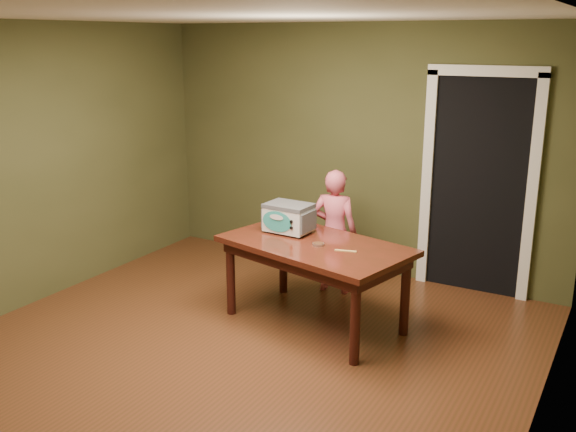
# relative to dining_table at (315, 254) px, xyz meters

# --- Properties ---
(floor) EXTENTS (5.00, 5.00, 0.00)m
(floor) POSITION_rel_dining_table_xyz_m (-0.30, -0.99, -0.65)
(floor) COLOR #5A2D19
(floor) RESTS_ON ground
(room_shell) EXTENTS (4.52, 5.02, 2.61)m
(room_shell) POSITION_rel_dining_table_xyz_m (-0.30, -0.99, 1.06)
(room_shell) COLOR #484A27
(room_shell) RESTS_ON ground
(doorway) EXTENTS (1.10, 0.66, 2.25)m
(doorway) POSITION_rel_dining_table_xyz_m (1.00, 1.79, 0.41)
(doorway) COLOR black
(doorway) RESTS_ON ground
(dining_table) EXTENTS (1.76, 1.24, 0.75)m
(dining_table) POSITION_rel_dining_table_xyz_m (0.00, 0.00, 0.00)
(dining_table) COLOR #3C190D
(dining_table) RESTS_ON floor
(toy_oven) EXTENTS (0.44, 0.31, 0.26)m
(toy_oven) POSITION_rel_dining_table_xyz_m (-0.35, 0.16, 0.24)
(toy_oven) COLOR #4C4F54
(toy_oven) RESTS_ON dining_table
(baking_pan) EXTENTS (0.10, 0.10, 0.02)m
(baking_pan) POSITION_rel_dining_table_xyz_m (0.06, -0.05, 0.11)
(baking_pan) COLOR silver
(baking_pan) RESTS_ON dining_table
(spatula) EXTENTS (0.18, 0.07, 0.01)m
(spatula) POSITION_rel_dining_table_xyz_m (0.32, -0.08, 0.10)
(spatula) COLOR tan
(spatula) RESTS_ON dining_table
(child) EXTENTS (0.49, 0.36, 1.23)m
(child) POSITION_rel_dining_table_xyz_m (-0.19, 0.78, -0.03)
(child) COLOR #D8596C
(child) RESTS_ON floor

